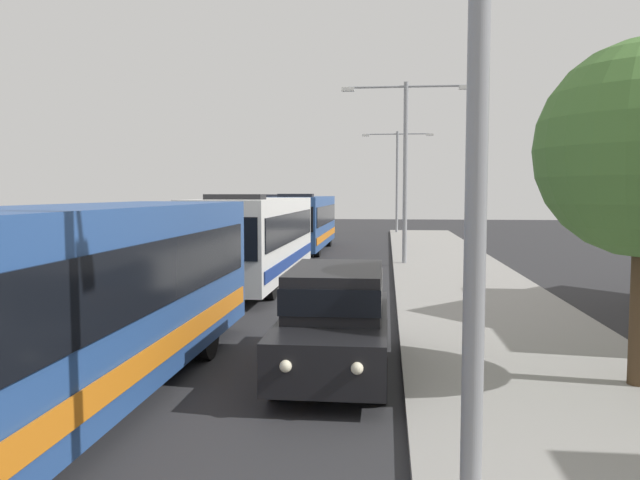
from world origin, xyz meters
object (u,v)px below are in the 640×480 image
bus_middle (304,221)px  streetlamp_far (397,171)px  box_truck_oncoming (276,215)px  streetlamp_mid (405,153)px  white_suv (336,316)px  streetlamp_near (480,4)px  bus_second_in_line (258,237)px  bus_lead (63,302)px

bus_middle → streetlamp_far: bearing=70.3°
box_truck_oncoming → streetlamp_mid: 18.53m
white_suv → box_truck_oncoming: 33.37m
streetlamp_mid → streetlamp_near: bearing=-90.0°
bus_second_in_line → streetlamp_mid: streetlamp_mid is taller
bus_middle → white_suv: size_ratio=2.17×
white_suv → streetlamp_near: 6.78m
bus_middle → streetlamp_near: bearing=-79.4°
bus_lead → streetlamp_far: streetlamp_far is taller
streetlamp_near → streetlamp_mid: bearing=90.0°
bus_second_in_line → bus_middle: (-0.00, 12.67, -0.00)m
bus_second_in_line → box_truck_oncoming: 22.13m
bus_lead → white_suv: size_ratio=2.40×
streetlamp_far → box_truck_oncoming: bearing=-145.9°
streetlamp_far → streetlamp_mid: bearing=-90.0°
white_suv → streetlamp_mid: (1.70, 16.61, 3.98)m
streetlamp_near → streetlamp_mid: (0.00, 21.91, 0.11)m
box_truck_oncoming → streetlamp_near: size_ratio=0.92×
bus_second_in_line → box_truck_oncoming: bus_second_in_line is taller
bus_lead → streetlamp_mid: 20.32m
box_truck_oncoming → streetlamp_near: 39.04m
box_truck_oncoming → bus_second_in_line: bearing=-81.4°
bus_lead → streetlamp_mid: bearing=74.4°
bus_middle → streetlamp_mid: size_ratio=1.37×
white_suv → streetlamp_far: bearing=87.5°
bus_lead → streetlamp_near: (5.40, -2.60, 3.21)m
bus_second_in_line → streetlamp_far: 28.49m
bus_lead → bus_middle: 26.12m
box_truck_oncoming → bus_middle: bearing=-70.3°
streetlamp_near → bus_lead: bearing=154.3°
streetlamp_mid → streetlamp_far: streetlamp_far is taller
bus_lead → streetlamp_mid: size_ratio=1.51×
bus_middle → streetlamp_far: size_ratio=1.37×
bus_lead → streetlamp_far: bearing=82.5°
bus_second_in_line → streetlamp_near: bearing=-71.4°
bus_middle → streetlamp_mid: 9.30m
streetlamp_near → streetlamp_mid: size_ratio=0.98×
streetlamp_far → bus_second_in_line: bearing=-101.0°
bus_middle → streetlamp_far: 16.38m
bus_middle → box_truck_oncoming: (-3.30, 9.21, 0.01)m
box_truck_oncoming → white_suv: bearing=-77.9°
bus_lead → box_truck_oncoming: bus_lead is taller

